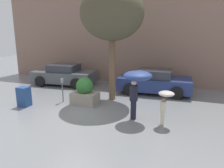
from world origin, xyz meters
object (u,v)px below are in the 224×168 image
at_px(parked_car_far, 64,75).
at_px(street_tree, 112,14).
at_px(person_adult, 137,81).
at_px(person_child, 165,99).
at_px(parking_meter, 62,85).
at_px(planter_box, 85,92).
at_px(parked_car_near, 155,82).
at_px(newspaper_box, 24,97).

relative_size(parked_car_far, street_tree, 0.74).
bearing_deg(parked_car_far, person_adult, -130.46).
distance_m(person_child, parking_meter, 5.06).
distance_m(planter_box, parked_car_far, 4.37).
xyz_separation_m(planter_box, parked_car_far, (-3.08, 3.10, 0.05)).
bearing_deg(person_child, parked_car_far, 153.13).
height_order(planter_box, parked_car_far, parked_car_far).
distance_m(street_tree, parking_meter, 4.10).
xyz_separation_m(planter_box, person_adult, (2.71, -0.97, 0.99)).
xyz_separation_m(parked_car_near, parking_meter, (-3.88, -3.21, 0.22)).
relative_size(planter_box, parked_car_near, 0.32).
height_order(planter_box, newspaper_box, planter_box).
bearing_deg(person_adult, parked_car_near, 97.56).
relative_size(parking_meter, newspaper_box, 1.29).
bearing_deg(street_tree, parked_car_near, 47.44).
bearing_deg(person_adult, planter_box, 167.95).
height_order(parked_car_near, newspaper_box, parked_car_near).
distance_m(planter_box, parking_meter, 1.19).
distance_m(parked_car_far, street_tree, 5.67).
bearing_deg(person_child, street_tree, 146.29).
xyz_separation_m(planter_box, parking_meter, (-1.16, -0.08, 0.27)).
bearing_deg(parking_meter, parked_car_far, 121.06).
xyz_separation_m(person_adult, person_child, (1.09, -0.11, -0.58)).
bearing_deg(person_adult, person_child, 1.71).
xyz_separation_m(person_child, street_tree, (-2.88, 2.26, 3.16)).
bearing_deg(person_child, parked_car_near, 108.83).
distance_m(planter_box, person_child, 3.97).
xyz_separation_m(person_child, newspaper_box, (-6.28, -0.14, -0.53)).
bearing_deg(parked_car_near, parking_meter, 126.63).
height_order(parking_meter, newspaper_box, parking_meter).
distance_m(person_adult, parked_car_far, 7.14).
bearing_deg(person_child, parking_meter, 173.02).
bearing_deg(planter_box, parked_car_far, 134.78).
bearing_deg(newspaper_box, parked_car_near, 39.93).
bearing_deg(planter_box, parking_meter, -175.92).
bearing_deg(planter_box, street_tree, 51.85).
relative_size(street_tree, parking_meter, 4.70).
height_order(person_child, parking_meter, person_child).
bearing_deg(street_tree, planter_box, -128.15).
relative_size(parked_car_far, newspaper_box, 4.47).
bearing_deg(newspaper_box, parking_meter, 40.78).
relative_size(person_adult, parking_meter, 1.66).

